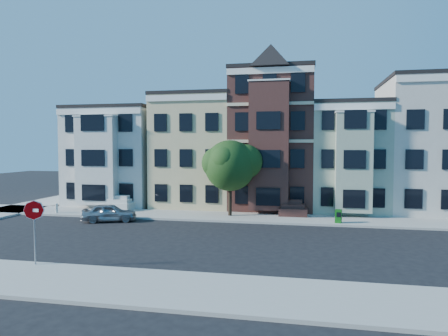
% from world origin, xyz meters
% --- Properties ---
extents(ground, '(120.00, 120.00, 0.00)m').
position_xyz_m(ground, '(0.00, 0.00, 0.00)').
color(ground, black).
extents(far_sidewalk, '(60.00, 4.00, 0.15)m').
position_xyz_m(far_sidewalk, '(0.00, 8.00, 0.07)').
color(far_sidewalk, '#9E9B93').
rests_on(far_sidewalk, ground).
extents(near_sidewalk, '(60.00, 4.00, 0.15)m').
position_xyz_m(near_sidewalk, '(0.00, -8.00, 0.07)').
color(near_sidewalk, '#9E9B93').
rests_on(near_sidewalk, ground).
extents(house_white, '(8.00, 9.00, 9.00)m').
position_xyz_m(house_white, '(-15.00, 14.50, 4.50)').
color(house_white, silver).
rests_on(house_white, ground).
extents(house_yellow, '(7.00, 9.00, 10.00)m').
position_xyz_m(house_yellow, '(-7.00, 14.50, 5.00)').
color(house_yellow, '#CCB885').
rests_on(house_yellow, ground).
extents(house_brown, '(7.00, 9.00, 12.00)m').
position_xyz_m(house_brown, '(0.00, 14.50, 6.00)').
color(house_brown, '#40211C').
rests_on(house_brown, ground).
extents(house_green, '(6.00, 9.00, 9.00)m').
position_xyz_m(house_green, '(6.50, 14.50, 4.50)').
color(house_green, '#95A38C').
rests_on(house_green, ground).
extents(house_cream, '(8.00, 9.00, 11.00)m').
position_xyz_m(house_cream, '(13.50, 14.50, 5.50)').
color(house_cream, beige).
rests_on(house_cream, ground).
extents(street_tree, '(7.36, 7.36, 7.31)m').
position_xyz_m(street_tree, '(-2.91, 8.24, 3.81)').
color(street_tree, '#24481A').
rests_on(street_tree, far_sidewalk).
extents(parked_car, '(4.21, 2.75, 1.33)m').
position_xyz_m(parked_car, '(-11.36, 4.74, 0.67)').
color(parked_car, '#9FA2A7').
rests_on(parked_car, ground).
extents(newspaper_box, '(0.51, 0.47, 0.95)m').
position_xyz_m(newspaper_box, '(5.19, 6.73, 0.62)').
color(newspaper_box, '#0D5412').
rests_on(newspaper_box, far_sidewalk).
extents(fire_hydrant, '(0.26, 0.26, 0.63)m').
position_xyz_m(fire_hydrant, '(-17.00, 6.64, 0.46)').
color(fire_hydrant, beige).
rests_on(fire_hydrant, far_sidewalk).
extents(stop_sign, '(0.91, 0.13, 3.33)m').
position_xyz_m(stop_sign, '(-9.31, -6.36, 1.81)').
color(stop_sign, '#B00002').
rests_on(stop_sign, near_sidewalk).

